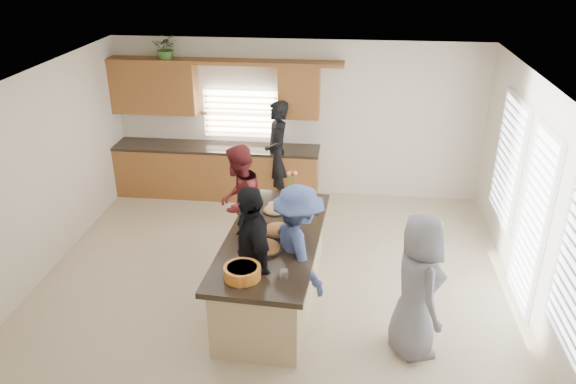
# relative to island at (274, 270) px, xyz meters

# --- Properties ---
(floor) EXTENTS (6.50, 6.50, 0.00)m
(floor) POSITION_rel_island_xyz_m (-0.03, 0.43, -0.45)
(floor) COLOR beige
(floor) RESTS_ON ground
(room_shell) EXTENTS (6.52, 6.02, 2.81)m
(room_shell) POSITION_rel_island_xyz_m (-0.03, 0.43, 1.45)
(room_shell) COLOR silver
(room_shell) RESTS_ON ground
(back_cabinetry) EXTENTS (4.08, 0.66, 2.46)m
(back_cabinetry) POSITION_rel_island_xyz_m (-1.50, 3.16, 0.46)
(back_cabinetry) COLOR #925C2A
(back_cabinetry) RESTS_ON ground
(right_wall_glazing) EXTENTS (0.06, 4.00, 2.25)m
(right_wall_glazing) POSITION_rel_island_xyz_m (3.19, 0.30, 0.89)
(right_wall_glazing) COLOR white
(right_wall_glazing) RESTS_ON ground
(island) EXTENTS (1.30, 2.76, 0.95)m
(island) POSITION_rel_island_xyz_m (0.00, 0.00, 0.00)
(island) COLOR tan
(island) RESTS_ON ground
(platter_front) EXTENTS (0.41, 0.41, 0.16)m
(platter_front) POSITION_rel_island_xyz_m (-0.05, -0.34, 0.52)
(platter_front) COLOR black
(platter_front) RESTS_ON island
(platter_mid) EXTENTS (0.40, 0.40, 0.16)m
(platter_mid) POSITION_rel_island_xyz_m (0.05, 0.10, 0.52)
(platter_mid) COLOR black
(platter_mid) RESTS_ON island
(platter_back) EXTENTS (0.34, 0.34, 0.14)m
(platter_back) POSITION_rel_island_xyz_m (-0.06, 0.67, 0.52)
(platter_back) COLOR black
(platter_back) RESTS_ON island
(salad_bowl) EXTENTS (0.41, 0.41, 0.14)m
(salad_bowl) POSITION_rel_island_xyz_m (-0.21, -0.96, 0.58)
(salad_bowl) COLOR orange
(salad_bowl) RESTS_ON island
(clear_cup) EXTENTS (0.09, 0.09, 0.09)m
(clear_cup) POSITION_rel_island_xyz_m (0.25, -0.91, 0.54)
(clear_cup) COLOR white
(clear_cup) RESTS_ON island
(plate_stack) EXTENTS (0.24, 0.24, 0.05)m
(plate_stack) POSITION_rel_island_xyz_m (-0.06, 0.80, 0.52)
(plate_stack) COLOR #AE8CCC
(plate_stack) RESTS_ON island
(flower_vase) EXTENTS (0.14, 0.14, 0.42)m
(flower_vase) POSITION_rel_island_xyz_m (0.12, 1.11, 0.72)
(flower_vase) COLOR silver
(flower_vase) RESTS_ON island
(potted_plant) EXTENTS (0.46, 0.41, 0.47)m
(potted_plant) POSITION_rel_island_xyz_m (-2.25, 3.25, 2.19)
(potted_plant) COLOR #467C31
(potted_plant) RESTS_ON back_cabinetry
(woman_left_back) EXTENTS (0.62, 0.78, 1.85)m
(woman_left_back) POSITION_rel_island_xyz_m (-0.33, 2.95, 0.48)
(woman_left_back) COLOR black
(woman_left_back) RESTS_ON ground
(woman_left_mid) EXTENTS (0.73, 0.90, 1.72)m
(woman_left_mid) POSITION_rel_island_xyz_m (-0.64, 1.09, 0.41)
(woman_left_mid) COLOR maroon
(woman_left_mid) RESTS_ON ground
(woman_left_front) EXTENTS (0.88, 1.15, 1.81)m
(woman_left_front) POSITION_rel_island_xyz_m (-0.20, -0.43, 0.45)
(woman_left_front) COLOR black
(woman_left_front) RESTS_ON ground
(woman_right_back) EXTENTS (1.12, 1.29, 1.73)m
(woman_right_back) POSITION_rel_island_xyz_m (0.33, -0.19, 0.41)
(woman_right_back) COLOR #3F518A
(woman_right_back) RESTS_ON ground
(woman_right_front) EXTENTS (0.76, 0.97, 1.74)m
(woman_right_front) POSITION_rel_island_xyz_m (1.71, -0.80, 0.42)
(woman_right_front) COLOR slate
(woman_right_front) RESTS_ON ground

